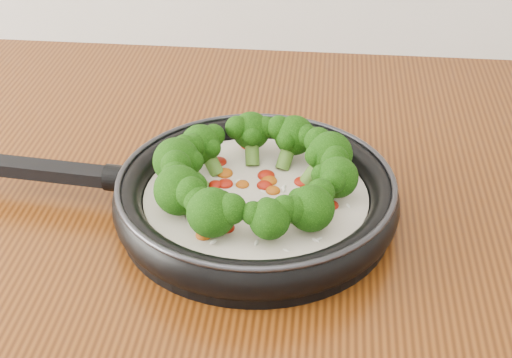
# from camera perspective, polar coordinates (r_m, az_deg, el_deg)

# --- Properties ---
(skillet) EXTENTS (0.48, 0.32, 0.09)m
(skillet) POSITION_cam_1_polar(r_m,az_deg,el_deg) (0.79, -0.27, -1.04)
(skillet) COLOR black
(skillet) RESTS_ON counter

